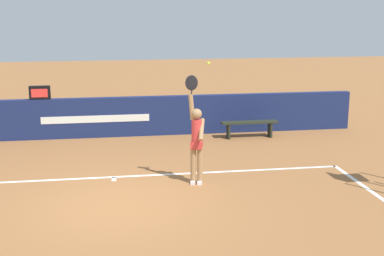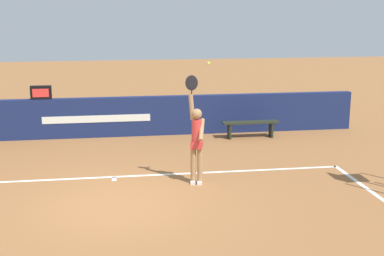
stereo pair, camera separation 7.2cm
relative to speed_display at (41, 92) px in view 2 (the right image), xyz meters
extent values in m
plane|color=#966035|center=(2.11, -5.90, -1.43)|extent=(60.00, 60.00, 0.00)
cube|color=white|center=(2.11, -4.07, -1.43)|extent=(11.14, 0.10, 0.00)
cube|color=white|center=(2.11, -4.22, -1.43)|extent=(0.10, 0.30, 0.00)
cube|color=navy|center=(2.11, 0.00, -0.82)|extent=(15.49, 0.25, 1.23)
cube|color=silver|center=(1.62, -0.13, -0.84)|extent=(3.27, 0.01, 0.22)
cube|color=black|center=(0.00, 0.00, 0.00)|extent=(0.61, 0.18, 0.41)
cube|color=red|center=(0.00, -0.09, 0.00)|extent=(0.48, 0.01, 0.25)
cylinder|color=#A0794F|center=(4.05, -4.84, -1.00)|extent=(0.13, 0.13, 0.87)
cylinder|color=#A0794F|center=(3.91, -4.79, -1.00)|extent=(0.13, 0.13, 0.87)
cube|color=white|center=(4.05, -4.85, -1.40)|extent=(0.16, 0.26, 0.07)
cube|color=white|center=(3.90, -4.81, -1.40)|extent=(0.16, 0.26, 0.07)
cylinder|color=red|center=(3.98, -4.81, -0.26)|extent=(0.23, 0.23, 0.62)
cube|color=red|center=(3.98, -4.81, -0.52)|extent=(0.31, 0.28, 0.16)
sphere|color=#A0794F|center=(3.98, -4.81, 0.19)|extent=(0.23, 0.23, 0.23)
cylinder|color=#A0794F|center=(3.87, -4.78, 0.34)|extent=(0.17, 0.14, 0.59)
cylinder|color=#A0794F|center=(4.07, -4.90, -0.15)|extent=(0.21, 0.43, 0.46)
ellipsoid|color=black|center=(3.87, -4.78, 0.88)|extent=(0.30, 0.11, 0.36)
cylinder|color=black|center=(3.87, -4.78, 0.69)|extent=(0.03, 0.03, 0.18)
sphere|color=#C6E737|center=(4.20, -5.01, 1.33)|extent=(0.07, 0.07, 0.07)
cube|color=black|center=(6.30, -0.81, -0.95)|extent=(1.75, 0.37, 0.05)
cube|color=black|center=(5.63, -0.81, -1.19)|extent=(0.06, 0.32, 0.49)
cube|color=black|center=(6.96, -0.81, -1.19)|extent=(0.06, 0.32, 0.49)
camera|label=1|loc=(2.10, -16.09, 2.51)|focal=49.09mm
camera|label=2|loc=(2.17, -16.10, 2.51)|focal=49.09mm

